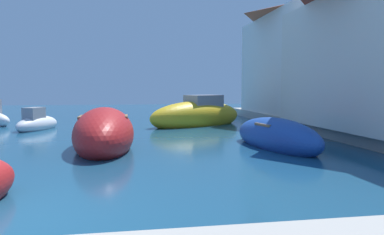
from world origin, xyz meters
TOP-DOWN VIEW (x-y plane):
  - quay_promenade at (4.32, -0.37)m, footprint 44.00×32.00m
  - moored_boat_0 at (5.70, 13.86)m, footprint 6.26×4.67m
  - moored_boat_2 at (1.15, 6.82)m, footprint 2.13×5.36m
  - moored_boat_7 at (-2.60, 13.09)m, footprint 2.01×3.18m
  - moored_boat_11 at (7.09, 5.98)m, footprint 2.35×4.90m
  - waterfront_building_annex at (13.00, 15.06)m, footprint 6.11×10.47m
  - quayside_tree at (11.96, 12.15)m, footprint 3.01×3.01m

SIDE VIEW (x-z plane):
  - quay_promenade at x=4.32m, z-range 0.00..0.50m
  - moored_boat_7 at x=-2.60m, z-range -0.34..0.98m
  - moored_boat_11 at x=7.09m, z-range -0.30..1.05m
  - moored_boat_2 at x=1.15m, z-range -0.41..1.42m
  - moored_boat_0 at x=5.70m, z-range -0.49..1.58m
  - quayside_tree at x=11.96m, z-range 1.32..6.00m
  - waterfront_building_annex at x=13.00m, z-range 0.55..7.57m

